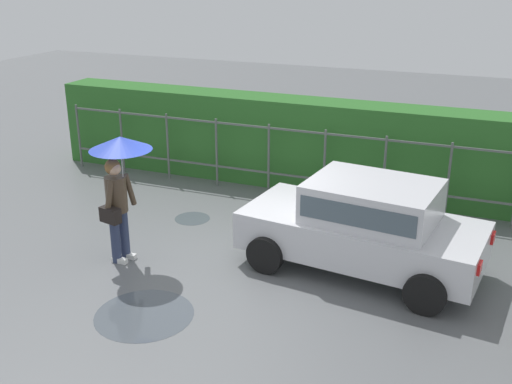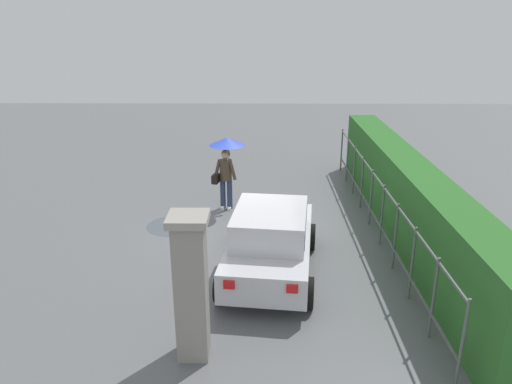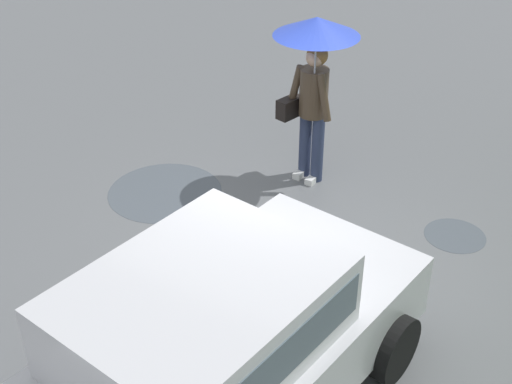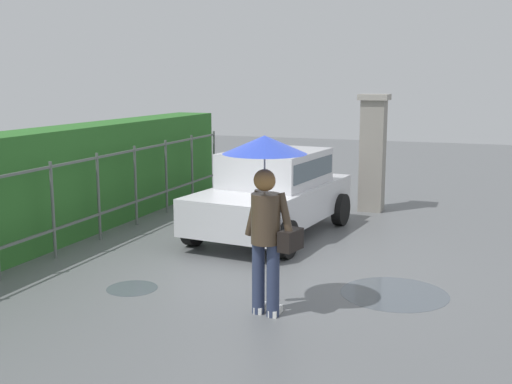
% 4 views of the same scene
% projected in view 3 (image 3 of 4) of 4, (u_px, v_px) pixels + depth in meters
% --- Properties ---
extents(ground_plane, '(40.00, 40.00, 0.00)m').
position_uv_depth(ground_plane, '(278.00, 267.00, 7.17)').
color(ground_plane, slate).
extents(car, '(3.89, 2.21, 1.48)m').
position_uv_depth(car, '(211.00, 347.00, 5.08)').
color(car, silver).
rests_on(car, ground).
extents(pedestrian, '(0.97, 0.97, 2.09)m').
position_uv_depth(pedestrian, '(314.00, 62.00, 7.85)').
color(pedestrian, '#2D3856').
rests_on(pedestrian, ground).
extents(puddle_near, '(1.38, 1.38, 0.00)m').
position_uv_depth(puddle_near, '(165.00, 192.00, 8.42)').
color(puddle_near, '#4C545B').
rests_on(puddle_near, ground).
extents(puddle_far, '(0.67, 0.67, 0.00)m').
position_uv_depth(puddle_far, '(455.00, 235.00, 7.65)').
color(puddle_far, '#4C545B').
rests_on(puddle_far, ground).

